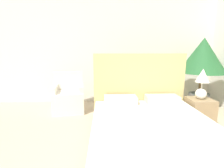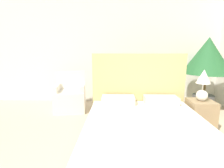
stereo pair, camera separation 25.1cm
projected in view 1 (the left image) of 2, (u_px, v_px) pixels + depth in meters
name	position (u px, v px, depth m)	size (l,w,h in m)	color
wall_back	(117.00, 48.00, 4.62)	(10.00, 0.06, 2.90)	silver
bed	(151.00, 130.00, 2.53)	(1.73, 2.06, 1.34)	#8C7A5B
armchair_near_window_left	(69.00, 99.00, 4.01)	(0.76, 0.69, 0.90)	silver
armchair_near_window_right	(110.00, 99.00, 4.05)	(0.72, 0.64, 0.90)	silver
potted_palm	(203.00, 59.00, 4.06)	(1.05, 1.05, 1.68)	#4C4C4C
nightstand	(199.00, 112.00, 3.25)	(0.42, 0.44, 0.52)	#937A56
table_lamp	(202.00, 82.00, 3.13)	(0.24, 0.24, 0.55)	white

